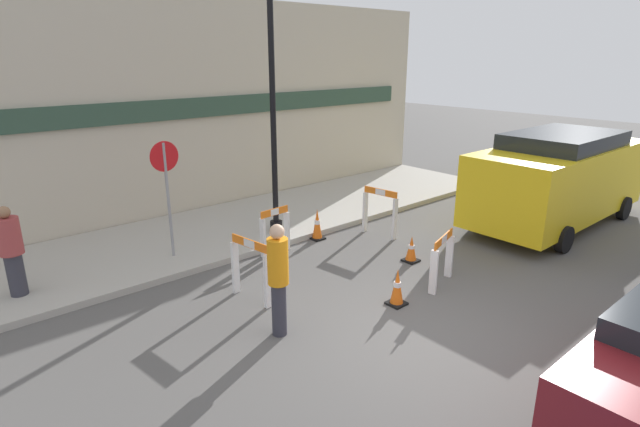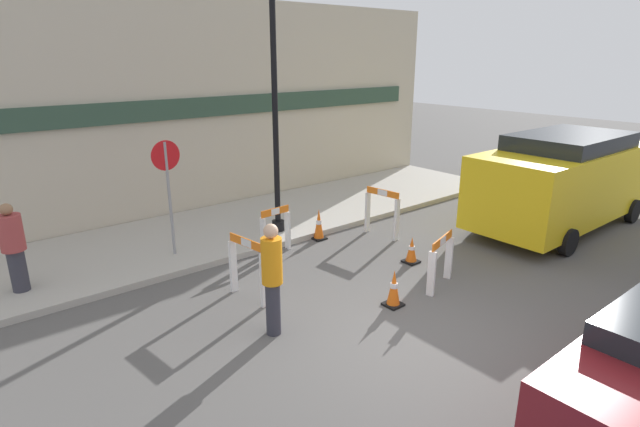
# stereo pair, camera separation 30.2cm
# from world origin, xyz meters

# --- Properties ---
(ground_plane) EXTENTS (60.00, 60.00, 0.00)m
(ground_plane) POSITION_xyz_m (0.00, 0.00, 0.00)
(ground_plane) COLOR #565451
(sidewalk_slab) EXTENTS (18.00, 3.52, 0.13)m
(sidewalk_slab) POSITION_xyz_m (0.00, 6.26, 0.07)
(sidewalk_slab) COLOR #ADA89E
(sidewalk_slab) RESTS_ON ground_plane
(storefront_facade) EXTENTS (18.00, 0.22, 5.50)m
(storefront_facade) POSITION_xyz_m (0.00, 8.10, 2.75)
(storefront_facade) COLOR #BCB29E
(storefront_facade) RESTS_ON ground_plane
(streetlamp_post) EXTENTS (0.44, 0.44, 5.84)m
(streetlamp_post) POSITION_xyz_m (1.03, 5.20, 3.85)
(streetlamp_post) COLOR black
(streetlamp_post) RESTS_ON sidewalk_slab
(stop_sign) EXTENTS (0.60, 0.06, 2.38)m
(stop_sign) POSITION_xyz_m (-1.47, 5.37, 1.72)
(stop_sign) COLOR gray
(stop_sign) RESTS_ON sidewalk_slab
(barricade_0) EXTENTS (0.24, 0.92, 1.14)m
(barricade_0) POSITION_xyz_m (2.90, 3.63, 0.62)
(barricade_0) COLOR white
(barricade_0) RESTS_ON ground_plane
(barricade_1) EXTENTS (0.73, 0.18, 1.01)m
(barricade_1) POSITION_xyz_m (0.39, 4.35, 0.53)
(barricade_1) COLOR white
(barricade_1) RESTS_ON ground_plane
(barricade_2) EXTENTS (0.25, 0.91, 1.13)m
(barricade_2) POSITION_xyz_m (-1.20, 2.88, 0.61)
(barricade_2) COLOR white
(barricade_2) RESTS_ON ground_plane
(barricade_3) EXTENTS (0.93, 0.40, 0.99)m
(barricade_3) POSITION_xyz_m (1.78, 1.06, 0.54)
(barricade_3) COLOR white
(barricade_3) RESTS_ON ground_plane
(traffic_cone_0) EXTENTS (0.30, 0.30, 0.66)m
(traffic_cone_0) POSITION_xyz_m (0.57, 1.10, 0.32)
(traffic_cone_0) COLOR black
(traffic_cone_0) RESTS_ON ground_plane
(traffic_cone_1) EXTENTS (0.30, 0.30, 0.55)m
(traffic_cone_1) POSITION_xyz_m (2.23, 2.13, 0.27)
(traffic_cone_1) COLOR black
(traffic_cone_1) RESTS_ON ground_plane
(traffic_cone_2) EXTENTS (0.30, 0.30, 0.73)m
(traffic_cone_2) POSITION_xyz_m (1.62, 4.40, 0.35)
(traffic_cone_2) COLOR black
(traffic_cone_2) RESTS_ON ground_plane
(person_worker) EXTENTS (0.43, 0.43, 1.78)m
(person_worker) POSITION_xyz_m (-1.51, 1.65, 0.97)
(person_worker) COLOR #33333D
(person_worker) RESTS_ON ground_plane
(person_pedestrian) EXTENTS (0.46, 0.46, 1.60)m
(person_pedestrian) POSITION_xyz_m (-4.27, 5.48, 0.98)
(person_pedestrian) COLOR #33333D
(person_pedestrian) RESTS_ON sidewalk_slab
(work_van) EXTENTS (5.60, 2.27, 2.32)m
(work_van) POSITION_xyz_m (6.84, 1.32, 1.27)
(work_van) COLOR yellow
(work_van) RESTS_ON ground_plane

